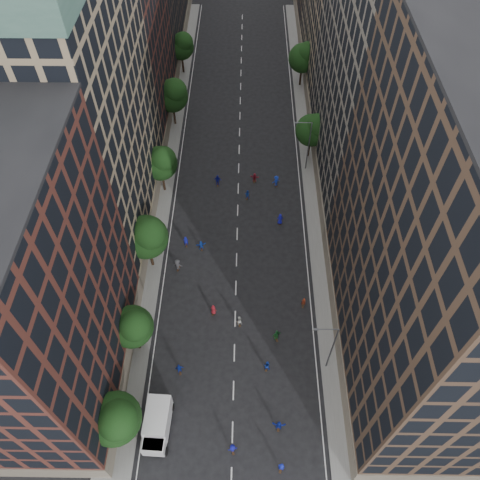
{
  "coord_description": "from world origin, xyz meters",
  "views": [
    {
      "loc": [
        1.01,
        -10.13,
        51.32
      ],
      "look_at": [
        0.44,
        28.83,
        2.0
      ],
      "focal_mm": 35.0,
      "sensor_mm": 36.0,
      "label": 1
    }
  ],
  "objects_px": {
    "streetlamp_far": "(307,143)",
    "skater_1": "(281,467)",
    "cargo_van": "(157,424)",
    "skater_2": "(267,365)",
    "skater_0": "(165,414)",
    "streetlamp_near": "(331,346)"
  },
  "relations": [
    {
      "from": "skater_0",
      "to": "skater_2",
      "type": "distance_m",
      "value": 12.37
    },
    {
      "from": "streetlamp_near",
      "to": "skater_0",
      "type": "relative_size",
      "value": 5.58
    },
    {
      "from": "streetlamp_far",
      "to": "skater_0",
      "type": "relative_size",
      "value": 5.58
    },
    {
      "from": "streetlamp_far",
      "to": "cargo_van",
      "type": "distance_m",
      "value": 44.29
    },
    {
      "from": "streetlamp_near",
      "to": "skater_1",
      "type": "height_order",
      "value": "streetlamp_near"
    },
    {
      "from": "streetlamp_near",
      "to": "cargo_van",
      "type": "height_order",
      "value": "streetlamp_near"
    },
    {
      "from": "streetlamp_near",
      "to": "cargo_van",
      "type": "distance_m",
      "value": 19.88
    },
    {
      "from": "streetlamp_far",
      "to": "skater_0",
      "type": "distance_m",
      "value": 43.03
    },
    {
      "from": "skater_0",
      "to": "skater_1",
      "type": "bearing_deg",
      "value": 151.81
    },
    {
      "from": "streetlamp_near",
      "to": "streetlamp_far",
      "type": "height_order",
      "value": "same"
    },
    {
      "from": "skater_0",
      "to": "skater_2",
      "type": "xyz_separation_m",
      "value": [
        11.01,
        5.65,
        -0.01
      ]
    },
    {
      "from": "streetlamp_near",
      "to": "cargo_van",
      "type": "relative_size",
      "value": 1.61
    },
    {
      "from": "cargo_van",
      "to": "skater_2",
      "type": "xyz_separation_m",
      "value": [
        11.54,
        6.88,
        -0.73
      ]
    },
    {
      "from": "cargo_van",
      "to": "skater_1",
      "type": "relative_size",
      "value": 3.1
    },
    {
      "from": "streetlamp_near",
      "to": "streetlamp_far",
      "type": "relative_size",
      "value": 1.0
    },
    {
      "from": "streetlamp_far",
      "to": "cargo_van",
      "type": "xyz_separation_m",
      "value": [
        -18.16,
        -40.23,
        -3.63
      ]
    },
    {
      "from": "skater_2",
      "to": "skater_0",
      "type": "bearing_deg",
      "value": 40.54
    },
    {
      "from": "streetlamp_near",
      "to": "streetlamp_far",
      "type": "xyz_separation_m",
      "value": [
        0.0,
        33.0,
        0.0
      ]
    },
    {
      "from": "skater_1",
      "to": "streetlamp_far",
      "type": "bearing_deg",
      "value": -83.15
    },
    {
      "from": "streetlamp_near",
      "to": "skater_0",
      "type": "height_order",
      "value": "streetlamp_near"
    },
    {
      "from": "skater_2",
      "to": "streetlamp_near",
      "type": "bearing_deg",
      "value": -163.56
    },
    {
      "from": "streetlamp_far",
      "to": "skater_1",
      "type": "relative_size",
      "value": 5.01
    }
  ]
}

